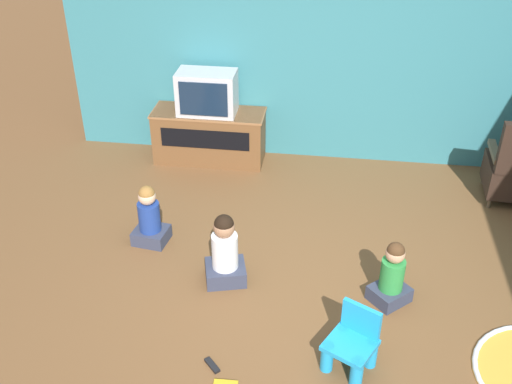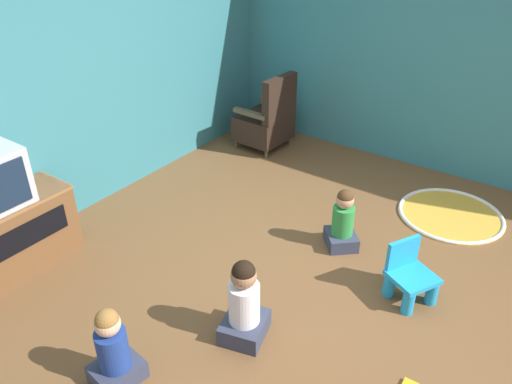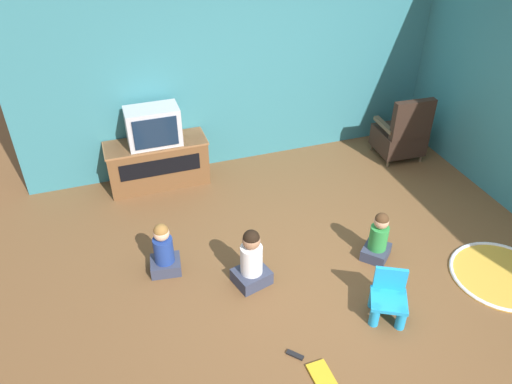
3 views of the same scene
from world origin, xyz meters
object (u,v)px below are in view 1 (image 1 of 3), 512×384
object	(u,v)px
child_watching_right	(225,253)
remote_control	(212,365)
child_watching_left	(392,276)
television	(207,93)
child_watching_center	(149,218)
yellow_kid_chair	(352,346)
tv_cabinet	(209,135)

from	to	relation	value
child_watching_right	remote_control	world-z (taller)	child_watching_right
child_watching_right	child_watching_left	bearing A→B (deg)	-18.24
television	child_watching_center	xyz separation A→B (m)	(-0.21, -1.57, -0.56)
yellow_kid_chair	child_watching_left	distance (m)	0.78
child_watching_right	remote_control	bearing A→B (deg)	-100.75
tv_cabinet	child_watching_center	world-z (taller)	tv_cabinet
tv_cabinet	television	distance (m)	0.51
remote_control	television	bearing A→B (deg)	-30.90
child_watching_left	child_watching_center	bearing A→B (deg)	124.33
television	remote_control	xyz separation A→B (m)	(0.62, -2.94, -0.80)
remote_control	yellow_kid_chair	bearing A→B (deg)	-123.75
tv_cabinet	child_watching_left	bearing A→B (deg)	-48.04
tv_cabinet	child_watching_center	bearing A→B (deg)	-97.68
yellow_kid_chair	child_watching_center	world-z (taller)	child_watching_center
tv_cabinet	child_watching_left	distance (m)	2.82
television	yellow_kid_chair	world-z (taller)	television
child_watching_right	television	bearing A→B (deg)	90.04
yellow_kid_chair	remote_control	xyz separation A→B (m)	(-0.96, -0.15, -0.17)
yellow_kid_chair	remote_control	bearing A→B (deg)	-142.83
yellow_kid_chair	tv_cabinet	bearing A→B (deg)	147.38
yellow_kid_chair	television	bearing A→B (deg)	147.61
child_watching_center	child_watching_right	bearing A→B (deg)	-21.73
tv_cabinet	child_watching_right	world-z (taller)	child_watching_right
tv_cabinet	child_watching_right	bearing A→B (deg)	-74.84
tv_cabinet	remote_control	world-z (taller)	tv_cabinet
child_watching_left	child_watching_right	xyz separation A→B (m)	(-1.33, 0.07, 0.03)
television	child_watching_right	xyz separation A→B (m)	(0.55, -2.00, -0.54)
tv_cabinet	yellow_kid_chair	size ratio (longest dim) A/B	2.65
child_watching_left	remote_control	xyz separation A→B (m)	(-1.26, -0.87, -0.23)
tv_cabinet	television	xyz separation A→B (m)	(0.00, -0.03, 0.51)
child_watching_left	child_watching_right	distance (m)	1.34
television	yellow_kid_chair	xyz separation A→B (m)	(1.58, -2.78, -0.63)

